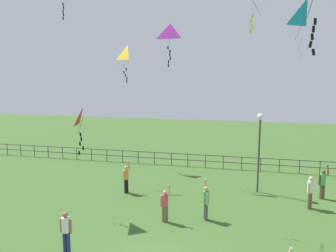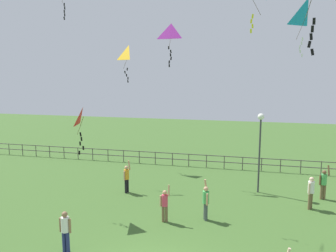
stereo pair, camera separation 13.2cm
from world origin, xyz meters
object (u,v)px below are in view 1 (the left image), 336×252
Objects in this scene: person_5 at (126,177)px; kite_5 at (128,55)px; person_3 at (165,203)px; person_4 at (323,182)px; lamppost at (260,136)px; kite_2 at (170,34)px; kite_3 at (83,119)px; kite_6 at (307,14)px; person_2 at (206,200)px; person_1 at (310,190)px; person_0 at (66,229)px.

person_5 is 0.70× the size of kite_5.
person_4 is (7.64, 4.80, 0.07)m from person_3.
kite_2 is (-5.60, 1.89, 5.96)m from lamppost.
person_4 reaches higher than person_3.
person_5 is at bearing 133.68° from person_3.
kite_6 reaches higher than kite_3.
person_2 is 5.51m from person_5.
kite_2 is at bearing 154.93° from person_1.
kite_5 reaches higher than kite_3.
person_5 is at bearing -71.81° from kite_5.
kite_2 is 8.71m from kite_3.
person_0 is 0.53× the size of kite_6.
person_4 is at bearing 37.88° from person_0.
kite_3 is at bearing -148.36° from lamppost.
kite_6 is at bearing 29.25° from kite_3.
lamppost is 9.71m from kite_3.
person_1 is 7.46m from person_3.
person_3 is at bearing -137.71° from kite_6.
person_0 is at bearing -89.26° from person_5.
person_4 is 0.71× the size of kite_2.
kite_3 reaches higher than person_5.
kite_2 is at bearing 171.94° from kite_6.
kite_5 reaches higher than person_3.
kite_5 is at bearing 108.19° from person_5.
lamppost is 4.14m from person_4.
person_1 is 5.56m from person_2.
kite_6 is at bearing 44.68° from person_0.
person_2 is 0.71× the size of kite_2.
person_2 is 0.99× the size of person_4.
lamppost is 11.46m from person_0.
kite_3 is (-3.95, 0.05, 3.78)m from person_3.
kite_3 is at bearing 105.24° from person_0.
kite_2 is at bearing 116.50° from person_2.
person_5 is 0.61× the size of kite_6.
kite_6 is (10.41, 5.83, 5.29)m from kite_3.
person_2 is 1.91m from person_3.
lamppost is 2.74× the size of person_1.
person_5 is 13.39m from kite_6.
person_4 reaches higher than person_1.
kite_3 is at bearing -157.70° from person_4.
person_4 is at bearing -42.42° from kite_6.
person_5 is at bearing 90.74° from person_0.
lamppost is at bearing -18.63° from kite_2.
lamppost is 7.92m from person_5.
kite_5 is (-9.35, 4.32, 4.82)m from lamppost.
kite_3 is at bearing 179.31° from person_3.
kite_5 is at bearing 155.20° from lamppost.
person_1 is at bearing -84.05° from kite_6.
kite_3 reaches higher than lamppost.
lamppost is 1.50× the size of kite_6.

